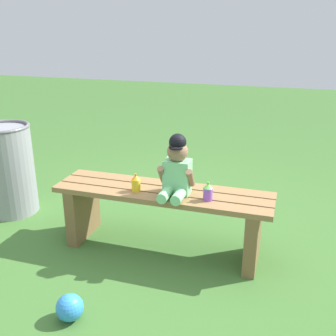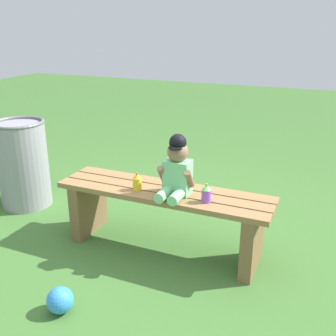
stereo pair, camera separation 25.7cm
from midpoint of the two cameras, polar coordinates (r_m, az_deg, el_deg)
ground_plane at (r=2.90m, az=1.98°, el=-11.36°), size 16.00×16.00×0.00m
park_bench at (r=2.76m, az=2.05°, el=-5.97°), size 1.48×0.37×0.45m
child_figure at (r=2.56m, az=4.09°, el=-0.20°), size 0.23×0.27×0.40m
sippy_cup_left at (r=2.67m, az=-1.70°, el=-2.01°), size 0.06×0.06×0.12m
sippy_cup_right at (r=2.52m, az=8.42°, el=-3.66°), size 0.06×0.06×0.12m
toy_ball at (r=2.36m, az=-12.02°, el=-18.07°), size 0.15×0.15×0.15m
trash_bin at (r=3.58m, az=-18.10°, el=0.57°), size 0.43×0.43×0.75m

